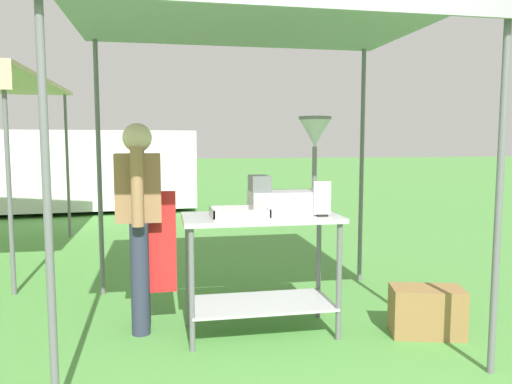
# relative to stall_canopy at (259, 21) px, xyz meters

# --- Properties ---
(ground_plane) EXTENTS (70.00, 70.00, 0.00)m
(ground_plane) POSITION_rel_stall_canopy_xyz_m (0.00, 4.52, -2.36)
(ground_plane) COLOR #519342
(stall_canopy) EXTENTS (2.83, 2.36, 2.46)m
(stall_canopy) POSITION_rel_stall_canopy_xyz_m (0.00, 0.00, 0.00)
(stall_canopy) COLOR slate
(stall_canopy) RESTS_ON ground
(donut_cart) EXTENTS (1.18, 0.58, 0.92)m
(donut_cart) POSITION_rel_stall_canopy_xyz_m (0.00, -0.10, -1.71)
(donut_cart) COLOR #B7B7BC
(donut_cart) RESTS_ON ground
(donut_tray) EXTENTS (0.41, 0.30, 0.07)m
(donut_tray) POSITION_rel_stall_canopy_xyz_m (-0.17, -0.17, -1.42)
(donut_tray) COLOR #B7B7BC
(donut_tray) RESTS_ON donut_cart
(donut_fryer) EXTENTS (0.62, 0.28, 0.74)m
(donut_fryer) POSITION_rel_stall_canopy_xyz_m (0.25, -0.09, -1.19)
(donut_fryer) COLOR #B7B7BC
(donut_fryer) RESTS_ON donut_cart
(menu_sign) EXTENTS (0.13, 0.05, 0.26)m
(menu_sign) POSITION_rel_stall_canopy_xyz_m (0.44, -0.24, -1.33)
(menu_sign) COLOR black
(menu_sign) RESTS_ON donut_cart
(vendor) EXTENTS (0.45, 0.53, 1.61)m
(vendor) POSITION_rel_stall_canopy_xyz_m (-0.90, 0.14, -1.46)
(vendor) COLOR #2D3347
(vendor) RESTS_ON ground
(supply_crate) EXTENTS (0.59, 0.41, 0.37)m
(supply_crate) POSITION_rel_stall_canopy_xyz_m (1.23, -0.38, -2.18)
(supply_crate) COLOR olive
(supply_crate) RESTS_ON ground
(van_white) EXTENTS (5.92, 2.45, 1.69)m
(van_white) POSITION_rel_stall_canopy_xyz_m (-2.99, 7.23, -1.48)
(van_white) COLOR white
(van_white) RESTS_ON ground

